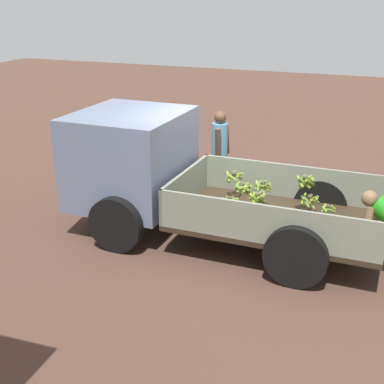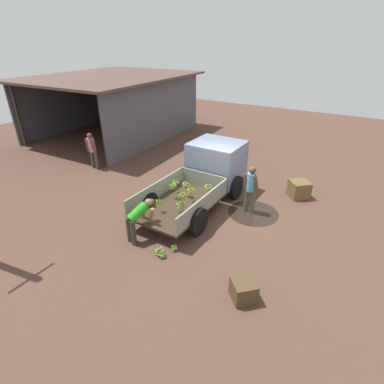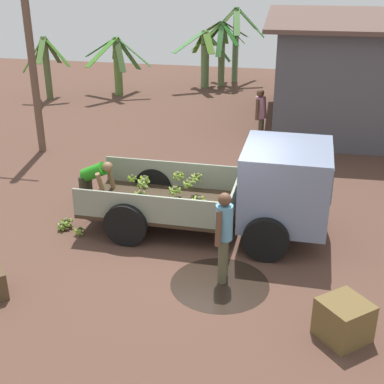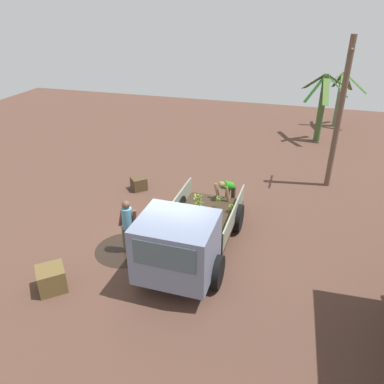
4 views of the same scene
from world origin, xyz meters
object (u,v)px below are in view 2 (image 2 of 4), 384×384
at_px(cargo_truck, 211,169).
at_px(person_bystander_near_shed, 92,149).
at_px(banana_bunch_on_ground_0, 159,251).
at_px(person_foreground_visitor, 251,187).
at_px(banana_bunch_on_ground_1, 162,255).
at_px(banana_bunch_on_ground_2, 174,248).
at_px(wooden_crate_1, 299,189).
at_px(wooden_crate_0, 243,290).
at_px(person_worker_loading, 138,218).

bearing_deg(cargo_truck, person_bystander_near_shed, 96.08).
distance_m(cargo_truck, banana_bunch_on_ground_0, 4.13).
relative_size(person_foreground_visitor, banana_bunch_on_ground_0, 5.60).
xyz_separation_m(cargo_truck, banana_bunch_on_ground_0, (-3.99, -0.55, -0.90)).
height_order(banana_bunch_on_ground_1, banana_bunch_on_ground_2, same).
height_order(banana_bunch_on_ground_0, wooden_crate_1, wooden_crate_1).
relative_size(person_foreground_visitor, banana_bunch_on_ground_1, 7.33).
distance_m(cargo_truck, wooden_crate_0, 5.33).
xyz_separation_m(person_foreground_visitor, person_bystander_near_shed, (-0.03, 7.54, 0.00)).
distance_m(banana_bunch_on_ground_2, wooden_crate_1, 5.59).
bearing_deg(banana_bunch_on_ground_0, person_bystander_near_shed, 61.13).
height_order(cargo_truck, person_worker_loading, cargo_truck).
height_order(cargo_truck, wooden_crate_0, cargo_truck).
height_order(person_foreground_visitor, person_worker_loading, person_foreground_visitor).
relative_size(wooden_crate_0, wooden_crate_1, 0.79).
bearing_deg(banana_bunch_on_ground_1, banana_bunch_on_ground_2, -14.69).
distance_m(cargo_truck, person_foreground_visitor, 1.85).
relative_size(cargo_truck, person_foreground_visitor, 2.97).
bearing_deg(person_bystander_near_shed, cargo_truck, 92.05).
height_order(person_foreground_visitor, banana_bunch_on_ground_0, person_foreground_visitor).
height_order(person_foreground_visitor, banana_bunch_on_ground_2, person_foreground_visitor).
bearing_deg(cargo_truck, person_worker_loading, 174.62).
height_order(banana_bunch_on_ground_0, wooden_crate_0, wooden_crate_0).
height_order(person_bystander_near_shed, banana_bunch_on_ground_1, person_bystander_near_shed).
relative_size(cargo_truck, wooden_crate_1, 7.50).
xyz_separation_m(cargo_truck, banana_bunch_on_ground_2, (-3.61, -0.79, -0.93)).
xyz_separation_m(person_worker_loading, banana_bunch_on_ground_0, (-0.29, -0.96, -0.62)).
xyz_separation_m(banana_bunch_on_ground_1, wooden_crate_1, (5.56, -2.31, 0.21)).
bearing_deg(banana_bunch_on_ground_1, person_bystander_near_shed, 61.27).
distance_m(banana_bunch_on_ground_0, wooden_crate_1, 6.03).
bearing_deg(wooden_crate_1, banana_bunch_on_ground_0, 156.12).
xyz_separation_m(person_foreground_visitor, banana_bunch_on_ground_1, (-3.56, 1.11, -0.83)).
bearing_deg(banana_bunch_on_ground_1, person_foreground_visitor, -17.28).
distance_m(cargo_truck, person_worker_loading, 3.74).
distance_m(person_bystander_near_shed, wooden_crate_0, 9.66).
xyz_separation_m(cargo_truck, wooden_crate_1, (1.52, -2.99, -0.72)).
bearing_deg(banana_bunch_on_ground_0, cargo_truck, 7.79).
relative_size(person_bystander_near_shed, wooden_crate_0, 3.19).
distance_m(person_bystander_near_shed, wooden_crate_1, 9.00).
xyz_separation_m(cargo_truck, person_worker_loading, (-3.70, 0.41, -0.28)).
relative_size(cargo_truck, banana_bunch_on_ground_0, 16.61).
relative_size(person_foreground_visitor, person_worker_loading, 1.36).
xyz_separation_m(person_foreground_visitor, wooden_crate_0, (-3.76, -1.35, -0.68)).
bearing_deg(wooden_crate_1, banana_bunch_on_ground_2, 156.82).
height_order(person_bystander_near_shed, banana_bunch_on_ground_2, person_bystander_near_shed).
distance_m(person_foreground_visitor, person_bystander_near_shed, 7.54).
distance_m(person_foreground_visitor, banana_bunch_on_ground_2, 3.38).
bearing_deg(banana_bunch_on_ground_2, wooden_crate_1, -23.18).
xyz_separation_m(banana_bunch_on_ground_1, banana_bunch_on_ground_2, (0.43, -0.11, -0.00)).
relative_size(person_foreground_visitor, wooden_crate_0, 3.18).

